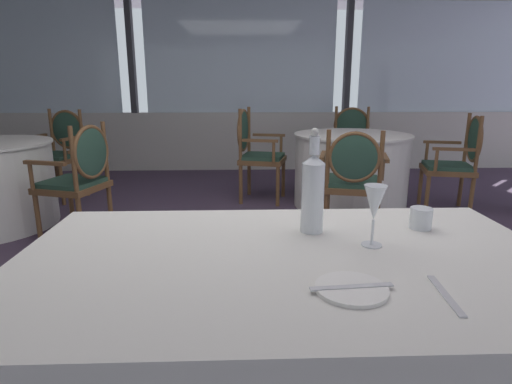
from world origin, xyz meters
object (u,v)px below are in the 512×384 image
object	(u,v)px
water_bottle	(313,191)
dining_chair_1_3	(61,147)
wine_glass	(374,204)
water_tumbler	(421,218)
dining_chair_0_3	(353,175)
dining_chair_0_0	(459,157)
dining_chair_0_1	(351,140)
dining_chair_0_2	(254,147)
dining_chair_1_2	(80,173)
side_plate	(351,289)

from	to	relation	value
water_bottle	dining_chair_1_3	bearing A→B (deg)	123.79
wine_glass	water_tumbler	xyz separation A→B (m)	(0.22, 0.15, -0.10)
water_tumbler	dining_chair_0_3	size ratio (longest dim) A/B	0.08
water_tumbler	water_bottle	bearing A→B (deg)	-177.49
dining_chair_0_0	dining_chair_0_1	bearing A→B (deg)	-45.00
dining_chair_0_2	dining_chair_0_3	bearing A→B (deg)	-44.71
wine_glass	dining_chair_1_3	distance (m)	4.25
dining_chair_0_3	dining_chair_1_2	bearing A→B (deg)	100.82
water_bottle	water_tumbler	bearing A→B (deg)	2.51
wine_glass	water_tumbler	distance (m)	0.28
dining_chair_0_1	dining_chair_0_3	distance (m)	2.05
dining_chair_0_2	dining_chair_1_2	bearing A→B (deg)	-128.50
water_bottle	dining_chair_0_0	world-z (taller)	water_bottle
side_plate	water_tumbler	distance (m)	0.57
dining_chair_1_3	dining_chair_0_1	bearing A→B (deg)	116.50
wine_glass	dining_chair_1_2	distance (m)	2.79
side_plate	dining_chair_0_0	xyz separation A→B (m)	(1.88, 3.07, -0.21)
dining_chair_0_2	dining_chair_0_3	world-z (taller)	dining_chair_0_2
dining_chair_0_1	water_bottle	bearing A→B (deg)	-2.49
water_tumbler	dining_chair_1_3	world-z (taller)	dining_chair_1_3
dining_chair_1_3	dining_chair_0_2	bearing A→B (deg)	101.99
dining_chair_1_3	dining_chair_1_2	bearing A→B (deg)	44.98
water_tumbler	dining_chair_1_3	xyz separation A→B (m)	(-2.63, 3.33, -0.22)
dining_chair_1_3	dining_chair_0_0	bearing A→B (deg)	97.73
side_plate	dining_chair_1_2	xyz separation A→B (m)	(-1.58, 2.46, -0.21)
dining_chair_1_2	wine_glass	bearing A→B (deg)	145.72
dining_chair_0_2	dining_chair_0_1	bearing A→B (deg)	44.99
dining_chair_0_1	dining_chair_0_2	xyz separation A→B (m)	(-1.25, -0.75, 0.02)
water_bottle	water_tumbler	size ratio (longest dim) A/B	4.65
dining_chair_0_1	dining_chair_1_3	distance (m)	3.45
dining_chair_0_3	wine_glass	bearing A→B (deg)	-179.52
dining_chair_0_1	dining_chair_1_3	size ratio (longest dim) A/B	0.99
water_bottle	dining_chair_1_2	distance (m)	2.58
dining_chair_0_0	dining_chair_0_1	size ratio (longest dim) A/B	0.99
dining_chair_1_2	side_plate	bearing A→B (deg)	140.04
wine_glass	dining_chair_0_0	world-z (taller)	dining_chair_0_0
water_bottle	dining_chair_1_3	distance (m)	4.04
water_bottle	dining_chair_0_3	size ratio (longest dim) A/B	0.39
wine_glass	dining_chair_0_0	xyz separation A→B (m)	(1.74, 2.78, -0.33)
dining_chair_0_3	dining_chair_1_3	size ratio (longest dim) A/B	0.93
dining_chair_0_0	dining_chair_0_3	bearing A→B (deg)	44.72
water_bottle	dining_chair_1_2	xyz separation A→B (m)	(-1.55, 2.03, -0.35)
water_tumbler	dining_chair_1_2	world-z (taller)	dining_chair_1_2
dining_chair_0_2	dining_chair_1_3	size ratio (longest dim) A/B	1.03
side_plate	dining_chair_1_3	distance (m)	4.41
dining_chair_0_0	dining_chair_0_3	size ratio (longest dim) A/B	1.06
water_tumbler	dining_chair_0_1	bearing A→B (deg)	78.71
wine_glass	dining_chair_0_1	distance (m)	4.17
water_tumbler	dining_chair_0_2	world-z (taller)	dining_chair_0_2
side_plate	dining_chair_1_3	xyz separation A→B (m)	(-2.27, 3.78, -0.19)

